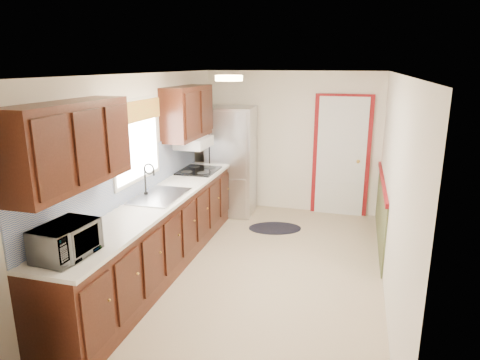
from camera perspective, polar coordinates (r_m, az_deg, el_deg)
The scene contains 8 objects.
room_shell at distance 5.04m, azimuth 2.53°, elevation 0.17°, with size 3.20×5.20×2.52m.
kitchen_run at distance 5.30m, azimuth -11.40°, elevation -3.77°, with size 0.63×4.00×2.20m.
back_wall_trim at distance 7.15m, azimuth 14.33°, elevation 1.65°, with size 1.12×2.30×2.08m.
ceiling_fixture at distance 4.76m, azimuth -1.49°, elevation 13.43°, with size 0.30×0.30×0.06m, color #FFD88C.
microwave at distance 3.87m, azimuth -22.24°, elevation -7.07°, with size 0.52×0.29×0.35m, color white.
refrigerator at distance 7.27m, azimuth -1.15°, elevation 2.56°, with size 0.80×0.79×1.83m.
rug at distance 6.80m, azimuth 4.68°, elevation -6.41°, with size 0.82×0.53×0.01m, color black.
cooktop at distance 6.49m, azimuth -5.53°, elevation 1.27°, with size 0.54×0.65×0.02m, color black.
Camera 1 is at (1.08, -4.75, 2.51)m, focal length 32.00 mm.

